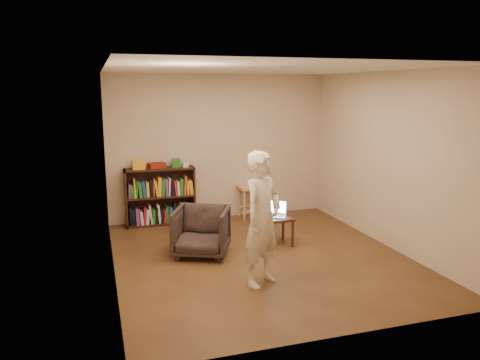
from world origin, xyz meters
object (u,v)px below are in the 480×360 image
object	(u,v)px
laptop	(276,212)
person	(262,219)
side_table	(277,221)
stool	(250,192)
armchair	(201,231)
bookshelf	(160,200)

from	to	relation	value
laptop	person	bearing A→B (deg)	-84.61
laptop	side_table	bearing A→B (deg)	-68.25
stool	side_table	distance (m)	1.58
armchair	laptop	size ratio (longest dim) A/B	1.94
bookshelf	person	world-z (taller)	person
stool	laptop	bearing A→B (deg)	-93.36
stool	armchair	distance (m)	2.12
side_table	person	bearing A→B (deg)	-118.73
laptop	person	distance (m)	1.57
bookshelf	person	size ratio (longest dim) A/B	0.73
armchair	laptop	distance (m)	1.22
bookshelf	laptop	xyz separation A→B (m)	(1.55, -1.58, 0.05)
stool	person	xyz separation A→B (m)	(-0.81, -2.87, 0.34)
armchair	stool	bearing A→B (deg)	76.32
bookshelf	armchair	xyz separation A→B (m)	(0.34, -1.74, -0.09)
laptop	armchair	bearing A→B (deg)	-139.08
bookshelf	person	xyz separation A→B (m)	(0.82, -2.93, 0.38)
armchair	bookshelf	bearing A→B (deg)	125.11
side_table	laptop	bearing A→B (deg)	78.26
bookshelf	side_table	world-z (taller)	bookshelf
bookshelf	stool	world-z (taller)	bookshelf
bookshelf	stool	size ratio (longest dim) A/B	2.05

